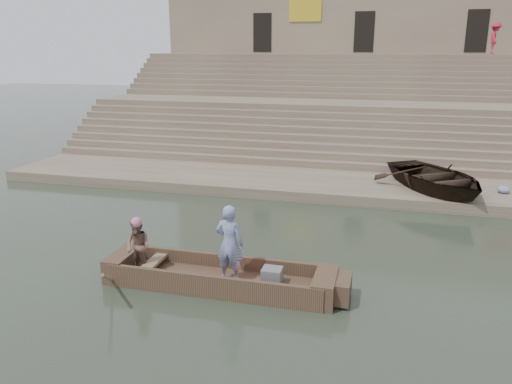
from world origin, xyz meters
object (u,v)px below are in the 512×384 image
at_px(rowing_man, 138,246).
at_px(standing_man, 230,243).
at_px(main_rowboat, 219,282).
at_px(beached_rowboat, 436,177).
at_px(television, 272,276).
at_px(pedestrian, 495,38).

bearing_deg(rowing_man, standing_man, 19.96).
bearing_deg(main_rowboat, beached_rowboat, 57.70).
distance_m(television, pedestrian, 25.11).
bearing_deg(rowing_man, main_rowboat, 21.67).
relative_size(rowing_man, beached_rowboat, 0.29).
bearing_deg(main_rowboat, pedestrian, 67.62).
bearing_deg(beached_rowboat, main_rowboat, -154.09).
xyz_separation_m(standing_man, beached_rowboat, (5.28, 8.86, -0.26)).
bearing_deg(television, main_rowboat, 180.00).
bearing_deg(pedestrian, rowing_man, 160.41).
relative_size(rowing_man, pedestrian, 0.76).
bearing_deg(pedestrian, main_rowboat, 164.34).
bearing_deg(main_rowboat, rowing_man, -174.36).
xyz_separation_m(television, beached_rowboat, (4.28, 8.82, 0.48)).
bearing_deg(rowing_man, television, 19.46).
bearing_deg(pedestrian, television, 167.15).
relative_size(standing_man, television, 4.08).
bearing_deg(television, standing_man, -177.72).
height_order(main_rowboat, beached_rowboat, beached_rowboat).
bearing_deg(standing_man, television, -173.90).
bearing_deg(main_rowboat, standing_man, -7.83).
distance_m(television, beached_rowboat, 9.81).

